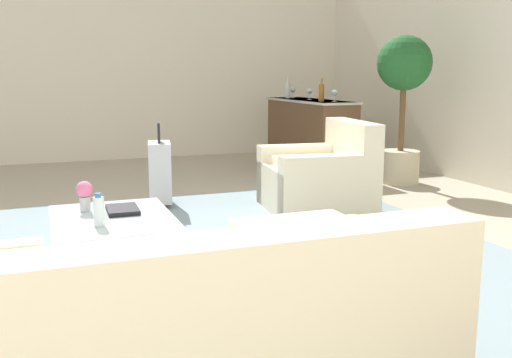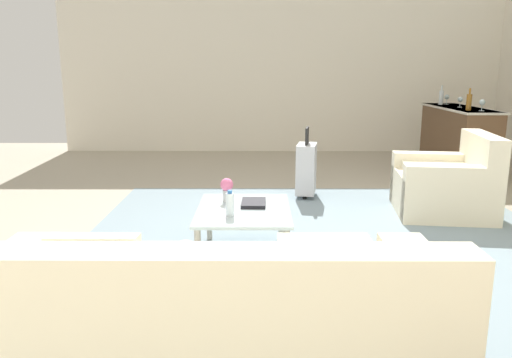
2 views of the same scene
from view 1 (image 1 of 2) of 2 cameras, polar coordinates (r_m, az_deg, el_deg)
ground_plane at (r=4.34m, az=-7.91°, el=-7.38°), size 12.00×12.00×0.00m
wall_left at (r=9.14m, az=-15.38°, el=11.54°), size 0.12×8.00×3.10m
area_rug at (r=3.84m, az=-2.94°, el=-9.65°), size 5.20×4.40×0.01m
armchair at (r=5.65m, az=6.69°, el=-0.06°), size 1.08×1.06×0.87m
coffee_table at (r=3.78m, az=-14.12°, el=-4.46°), size 0.97×0.76×0.42m
water_bottle at (r=3.54m, az=-15.45°, el=-3.11°), size 0.06×0.06×0.20m
coffee_table_book at (r=3.89m, az=-13.20°, el=-3.00°), size 0.29×0.21×0.03m
flower_vase at (r=3.94m, az=-16.77°, el=-1.38°), size 0.11×0.11×0.21m
bar_console at (r=7.99m, az=5.39°, el=4.53°), size 1.86×0.56×0.97m
wine_glass_leftmost at (r=8.53m, az=3.71°, el=8.83°), size 0.08×0.08×0.15m
wine_glass_left_of_centre at (r=7.94m, az=5.38°, el=8.69°), size 0.08×0.08×0.15m
wine_glass_right_of_centre at (r=7.40m, az=7.87°, el=8.50°), size 0.08×0.08×0.15m
wine_bottle_clear at (r=8.38m, az=3.21°, el=8.87°), size 0.07×0.07×0.30m
wine_bottle_amber at (r=7.42m, az=6.55°, el=8.61°), size 0.07×0.07×0.30m
suitcase_silver at (r=5.82m, az=-9.59°, el=0.79°), size 0.43×0.29×0.85m
handbag_tan at (r=3.30m, az=3.85°, el=-10.76°), size 0.35×0.22×0.36m
handbag_white at (r=3.29m, az=-19.70°, el=-11.50°), size 0.16×0.33×0.36m
potted_ficus at (r=7.13m, az=14.52°, el=8.76°), size 0.65×0.65×1.78m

